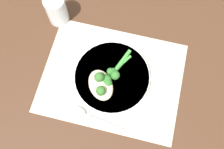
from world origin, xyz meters
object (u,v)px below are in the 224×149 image
(broccoli_stalk_left, at_px, (106,80))
(water_glass, at_px, (57,10))
(spoon, at_px, (85,115))
(broccoli_stalk_right, at_px, (105,77))
(knife, at_px, (126,39))
(plate, at_px, (112,77))
(chicken_fillet, at_px, (101,85))
(broccoli_stalk_rear, at_px, (116,70))

(broccoli_stalk_left, relative_size, water_glass, 0.92)
(broccoli_stalk_left, distance_m, spoon, 0.13)
(broccoli_stalk_right, xyz_separation_m, spoon, (-0.03, -0.13, -0.02))
(broccoli_stalk_right, height_order, knife, broccoli_stalk_right)
(plate, distance_m, broccoli_stalk_right, 0.03)
(knife, bearing_deg, broccoli_stalk_left, 165.08)
(spoon, bearing_deg, chicken_fillet, -5.92)
(broccoli_stalk_left, height_order, spoon, broccoli_stalk_left)
(chicken_fillet, relative_size, water_glass, 1.16)
(knife, xyz_separation_m, water_glass, (-0.26, 0.03, 0.05))
(broccoli_stalk_rear, xyz_separation_m, knife, (0.01, 0.13, -0.02))
(plate, relative_size, knife, 1.23)
(chicken_fillet, xyz_separation_m, broccoli_stalk_right, (0.01, 0.03, -0.00))
(broccoli_stalk_rear, relative_size, knife, 0.56)
(broccoli_stalk_rear, height_order, spoon, broccoli_stalk_rear)
(plate, distance_m, broccoli_stalk_left, 0.03)
(broccoli_stalk_left, height_order, broccoli_stalk_rear, same)
(broccoli_stalk_rear, bearing_deg, chicken_fillet, 81.42)
(broccoli_stalk_right, bearing_deg, broccoli_stalk_left, 161.67)
(chicken_fillet, bearing_deg, broccoli_stalk_right, 75.49)
(plate, relative_size, broccoli_stalk_rear, 2.20)
(water_glass, bearing_deg, chicken_fillet, -45.79)
(chicken_fillet, bearing_deg, knife, 77.77)
(chicken_fillet, bearing_deg, spoon, -104.68)
(chicken_fillet, xyz_separation_m, knife, (0.04, 0.19, -0.03))
(spoon, xyz_separation_m, water_glass, (-0.19, 0.32, 0.05))
(plate, bearing_deg, broccoli_stalk_rear, 65.80)
(water_glass, bearing_deg, spoon, -59.72)
(knife, bearing_deg, chicken_fillet, 162.05)
(broccoli_stalk_rear, bearing_deg, knife, -71.50)
(broccoli_stalk_left, bearing_deg, plate, -94.17)
(plate, height_order, knife, plate)
(chicken_fillet, relative_size, knife, 0.63)
(chicken_fillet, xyz_separation_m, spoon, (-0.03, -0.10, -0.02))
(broccoli_stalk_right, bearing_deg, broccoli_stalk_rear, -96.90)
(knife, distance_m, water_glass, 0.26)
(chicken_fillet, distance_m, knife, 0.20)
(spoon, bearing_deg, broccoli_stalk_rear, -12.03)
(broccoli_stalk_rear, bearing_deg, broccoli_stalk_right, 70.90)
(plate, relative_size, broccoli_stalk_right, 1.99)
(broccoli_stalk_left, bearing_deg, broccoli_stalk_rear, -91.37)
(broccoli_stalk_rear, relative_size, spoon, 0.63)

